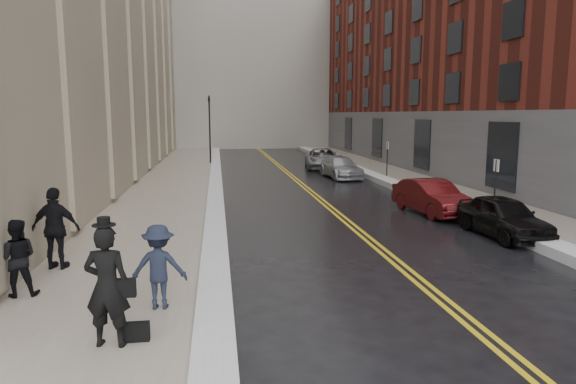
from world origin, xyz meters
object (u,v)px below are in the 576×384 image
object	(u,v)px
car_black	(503,216)
car_maroon	(431,197)
car_silver_near	(341,167)
pedestrian_b	(159,267)
pedestrian_a	(17,258)
car_silver_far	(322,159)
pedestrian_c	(56,228)
pedestrian_main	(107,286)

from	to	relation	value
car_black	car_maroon	distance (m)	3.92
car_silver_near	pedestrian_b	distance (m)	22.21
pedestrian_a	car_black	bearing A→B (deg)	-172.24
pedestrian_a	pedestrian_b	world-z (taller)	pedestrian_b
pedestrian_a	car_maroon	bearing A→B (deg)	-156.72
car_silver_far	car_black	bearing A→B (deg)	-78.47
car_silver_near	pedestrian_c	world-z (taller)	pedestrian_c
car_silver_near	car_silver_far	distance (m)	5.48
pedestrian_a	pedestrian_c	xyz separation A→B (m)	(0.22, 1.86, 0.19)
car_black	car_maroon	world-z (taller)	car_maroon
pedestrian_main	car_silver_near	bearing A→B (deg)	-103.69
car_black	pedestrian_a	distance (m)	13.57
pedestrian_b	pedestrian_c	bearing A→B (deg)	-44.19
car_silver_far	pedestrian_b	xyz separation A→B (m)	(-8.55, -25.97, 0.26)
pedestrian_a	pedestrian_b	size ratio (longest dim) A/B	0.98
pedestrian_main	pedestrian_b	xyz separation A→B (m)	(0.63, 1.57, -0.17)
pedestrian_c	car_maroon	bearing A→B (deg)	-142.15
pedestrian_c	pedestrian_a	bearing A→B (deg)	94.52
pedestrian_b	pedestrian_c	world-z (taller)	pedestrian_c
pedestrian_main	pedestrian_a	bearing A→B (deg)	-39.85
car_maroon	pedestrian_c	xyz separation A→B (m)	(-12.03, -6.00, 0.47)
car_silver_near	pedestrian_b	xyz separation A→B (m)	(-8.55, -20.49, 0.33)
car_silver_near	pedestrian_main	xyz separation A→B (m)	(-9.18, -22.05, 0.50)
car_black	car_silver_near	world-z (taller)	car_black
pedestrian_main	pedestrian_b	world-z (taller)	pedestrian_main
car_maroon	car_silver_near	xyz separation A→B (m)	(-0.77, 11.56, -0.03)
car_maroon	pedestrian_c	world-z (taller)	pedestrian_c
car_black	pedestrian_c	world-z (taller)	pedestrian_c
pedestrian_b	pedestrian_c	size ratio (longest dim) A/B	0.82
pedestrian_main	pedestrian_a	xyz separation A→B (m)	(-2.30, 2.63, -0.19)
car_maroon	pedestrian_main	xyz separation A→B (m)	(-9.95, -10.49, 0.47)
car_maroon	pedestrian_a	world-z (taller)	pedestrian_a
car_black	pedestrian_c	size ratio (longest dim) A/B	1.92
car_maroon	car_black	bearing A→B (deg)	-86.92
car_black	pedestrian_b	size ratio (longest dim) A/B	2.33
car_maroon	car_silver_near	distance (m)	11.59
pedestrian_a	pedestrian_b	bearing A→B (deg)	150.65
car_black	pedestrian_b	bearing A→B (deg)	-154.76
car_silver_far	pedestrian_b	distance (m)	27.34
car_silver_far	pedestrian_main	world-z (taller)	pedestrian_main
car_black	car_silver_far	distance (m)	20.95
car_maroon	car_silver_near	size ratio (longest dim) A/B	0.92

